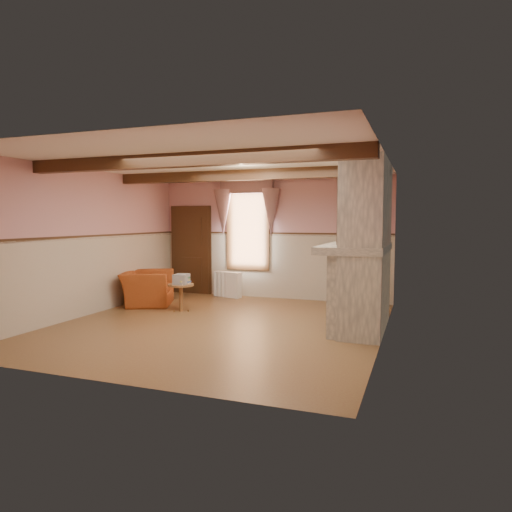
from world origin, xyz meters
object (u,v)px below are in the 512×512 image
(armchair, at_px, (147,288))
(side_table, at_px, (181,298))
(bowl, at_px, (355,242))
(oil_lamp, at_px, (359,235))
(mantel_clock, at_px, (361,237))
(radiator, at_px, (228,284))

(armchair, height_order, side_table, armchair)
(bowl, bearing_deg, oil_lamp, 90.00)
(mantel_clock, bearing_deg, armchair, -178.82)
(armchair, bearing_deg, side_table, -131.64)
(armchair, bearing_deg, bowl, -121.90)
(mantel_clock, distance_m, oil_lamp, 0.35)
(side_table, relative_size, bowl, 1.45)
(bowl, bearing_deg, side_table, 173.46)
(bowl, bearing_deg, radiator, 145.38)
(side_table, bearing_deg, oil_lamp, 1.65)
(radiator, height_order, mantel_clock, mantel_clock)
(armchair, xyz_separation_m, oil_lamp, (4.49, -0.26, 1.20))
(side_table, height_order, bowl, bowl)
(bowl, distance_m, mantel_clock, 0.85)
(bowl, height_order, mantel_clock, mantel_clock)
(radiator, bearing_deg, bowl, -21.13)
(side_table, xyz_separation_m, bowl, (3.47, -0.40, 1.19))
(side_table, height_order, radiator, radiator)
(radiator, xyz_separation_m, mantel_clock, (3.26, -1.40, 1.22))
(armchair, distance_m, radiator, 1.94)
(oil_lamp, bearing_deg, armchair, 176.73)
(armchair, bearing_deg, oil_lamp, -115.64)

